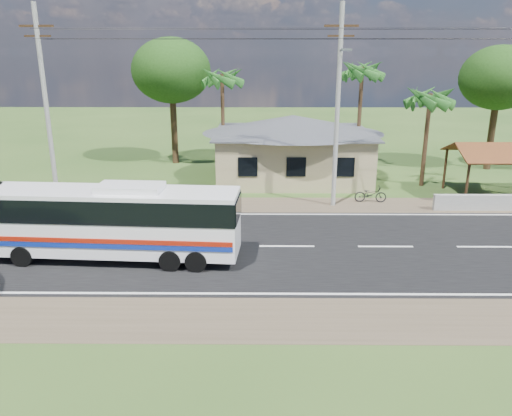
# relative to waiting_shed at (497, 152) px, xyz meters

# --- Properties ---
(ground) EXTENTS (120.00, 120.00, 0.00)m
(ground) POSITION_rel_waiting_shed_xyz_m (-13.00, -8.50, -2.73)
(ground) COLOR #2A4819
(ground) RESTS_ON ground
(road) EXTENTS (120.00, 16.00, 0.03)m
(road) POSITION_rel_waiting_shed_xyz_m (-13.00, -8.50, -2.72)
(road) COLOR black
(road) RESTS_ON ground
(house) EXTENTS (12.40, 10.00, 5.00)m
(house) POSITION_rel_waiting_shed_xyz_m (-12.00, 4.50, -0.09)
(house) COLOR tan
(house) RESTS_ON ground
(waiting_shed) EXTENTS (5.20, 4.48, 3.35)m
(waiting_shed) POSITION_rel_waiting_shed_xyz_m (0.00, 0.00, 0.00)
(waiting_shed) COLOR #3A2415
(waiting_shed) RESTS_ON ground
(concrete_barrier) EXTENTS (7.00, 0.30, 0.90)m
(concrete_barrier) POSITION_rel_waiting_shed_xyz_m (-1.00, -2.90, -2.28)
(concrete_barrier) COLOR #9E9E99
(concrete_barrier) RESTS_ON ground
(utility_poles) EXTENTS (32.80, 2.22, 11.00)m
(utility_poles) POSITION_rel_waiting_shed_xyz_m (-10.33, -2.01, 3.04)
(utility_poles) COLOR #9E9E99
(utility_poles) RESTS_ON ground
(palm_near) EXTENTS (2.80, 2.80, 6.70)m
(palm_near) POSITION_rel_waiting_shed_xyz_m (-3.50, 2.50, 2.98)
(palm_near) COLOR #47301E
(palm_near) RESTS_ON ground
(palm_mid) EXTENTS (2.80, 2.80, 8.20)m
(palm_mid) POSITION_rel_waiting_shed_xyz_m (-7.00, 7.00, 4.43)
(palm_mid) COLOR #47301E
(palm_mid) RESTS_ON ground
(palm_far) EXTENTS (2.80, 2.80, 7.70)m
(palm_far) POSITION_rel_waiting_shed_xyz_m (-17.00, 7.50, 3.95)
(palm_far) COLOR #47301E
(palm_far) RESTS_ON ground
(tree_behind_house) EXTENTS (6.00, 6.00, 9.61)m
(tree_behind_house) POSITION_rel_waiting_shed_xyz_m (-21.00, 9.50, 4.39)
(tree_behind_house) COLOR #47301E
(tree_behind_house) RESTS_ON ground
(tree_behind_shed) EXTENTS (5.60, 5.60, 9.02)m
(tree_behind_shed) POSITION_rel_waiting_shed_xyz_m (3.00, 7.50, 3.95)
(tree_behind_shed) COLOR #47301E
(tree_behind_shed) RESTS_ON ground
(coach_bus) EXTENTS (10.82, 2.96, 3.32)m
(coach_bus) POSITION_rel_waiting_shed_xyz_m (-20.44, -9.96, -0.83)
(coach_bus) COLOR white
(coach_bus) RESTS_ON ground
(motorcycle) EXTENTS (1.89, 0.77, 0.97)m
(motorcycle) POSITION_rel_waiting_shed_xyz_m (-7.71, -1.37, -2.24)
(motorcycle) COLOR black
(motorcycle) RESTS_ON ground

